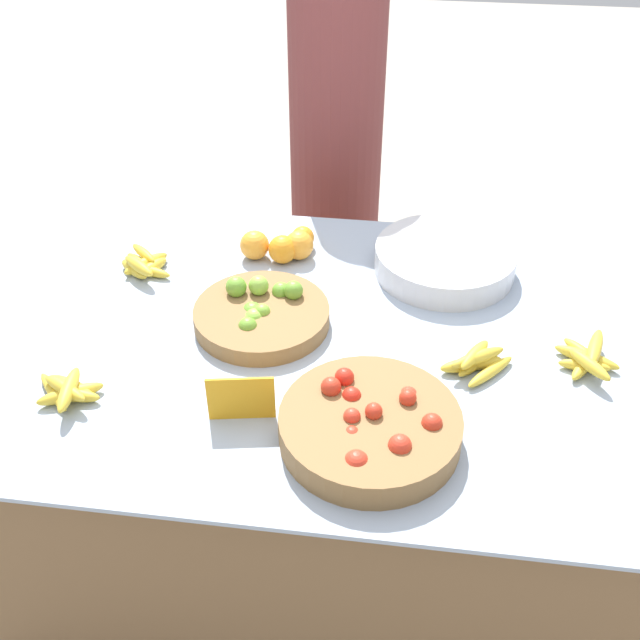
{
  "coord_description": "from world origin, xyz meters",
  "views": [
    {
      "loc": [
        0.19,
        -1.43,
        1.9
      ],
      "look_at": [
        0.0,
        0.0,
        0.78
      ],
      "focal_mm": 42.0,
      "sensor_mm": 36.0,
      "label": 1
    }
  ],
  "objects": [
    {
      "name": "vendor_person",
      "position": [
        -0.08,
        0.99,
        0.74
      ],
      "size": [
        0.32,
        0.32,
        1.6
      ],
      "color": "brown",
      "rests_on": "ground_plane"
    },
    {
      "name": "lime_bowl",
      "position": [
        -0.15,
        0.04,
        0.76
      ],
      "size": [
        0.34,
        0.34,
        0.09
      ],
      "color": "olive",
      "rests_on": "market_table"
    },
    {
      "name": "banana_bunch_front_center",
      "position": [
        -0.52,
        0.22,
        0.76
      ],
      "size": [
        0.16,
        0.17,
        0.06
      ],
      "color": "gold",
      "rests_on": "market_table"
    },
    {
      "name": "metal_bowl",
      "position": [
        0.3,
        0.33,
        0.77
      ],
      "size": [
        0.39,
        0.39,
        0.07
      ],
      "color": "silver",
      "rests_on": "market_table"
    },
    {
      "name": "banana_bunch_middle_left",
      "position": [
        0.38,
        -0.08,
        0.76
      ],
      "size": [
        0.18,
        0.16,
        0.06
      ],
      "color": "gold",
      "rests_on": "market_table"
    },
    {
      "name": "price_sign",
      "position": [
        -0.13,
        -0.3,
        0.79
      ],
      "size": [
        0.14,
        0.03,
        0.11
      ],
      "rotation": [
        0.0,
        0.0,
        0.18
      ],
      "color": "orange",
      "rests_on": "market_table"
    },
    {
      "name": "banana_bunch_back_center",
      "position": [
        0.64,
        -0.03,
        0.76
      ],
      "size": [
        0.15,
        0.19,
        0.06
      ],
      "color": "gold",
      "rests_on": "market_table"
    },
    {
      "name": "ground_plane",
      "position": [
        0.0,
        0.0,
        0.0
      ],
      "size": [
        12.0,
        12.0,
        0.0
      ],
      "primitive_type": "plane",
      "color": "#ADA599"
    },
    {
      "name": "banana_bunch_front_right",
      "position": [
        -0.53,
        -0.3,
        0.76
      ],
      "size": [
        0.17,
        0.15,
        0.06
      ],
      "color": "gold",
      "rests_on": "market_table"
    },
    {
      "name": "orange_pile",
      "position": [
        -0.15,
        0.34,
        0.77
      ],
      "size": [
        0.21,
        0.16,
        0.08
      ],
      "color": "orange",
      "rests_on": "market_table"
    },
    {
      "name": "tomato_basket",
      "position": [
        0.15,
        -0.33,
        0.77
      ],
      "size": [
        0.38,
        0.38,
        0.1
      ],
      "color": "olive",
      "rests_on": "market_table"
    },
    {
      "name": "market_table",
      "position": [
        0.0,
        0.0,
        0.37
      ],
      "size": [
        1.66,
        1.16,
        0.73
      ],
      "color": "brown",
      "rests_on": "ground_plane"
    }
  ]
}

